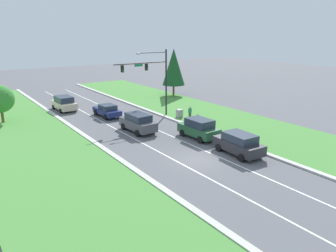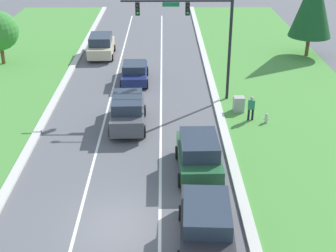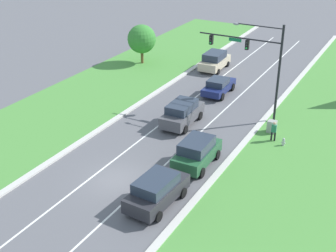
# 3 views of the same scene
# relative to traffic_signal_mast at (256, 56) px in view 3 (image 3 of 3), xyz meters

# --- Properties ---
(ground_plane) EXTENTS (160.00, 160.00, 0.00)m
(ground_plane) POSITION_rel_traffic_signal_mast_xyz_m (-4.43, -14.18, -5.52)
(ground_plane) COLOR #5B5B60
(curb_strip_right) EXTENTS (0.50, 90.00, 0.15)m
(curb_strip_right) POSITION_rel_traffic_signal_mast_xyz_m (1.22, -14.18, -5.44)
(curb_strip_right) COLOR beige
(curb_strip_right) RESTS_ON ground_plane
(curb_strip_left) EXTENTS (0.50, 90.00, 0.15)m
(curb_strip_left) POSITION_rel_traffic_signal_mast_xyz_m (-10.08, -14.18, -5.44)
(curb_strip_left) COLOR beige
(curb_strip_left) RESTS_ON ground_plane
(grass_verge_right) EXTENTS (10.00, 90.00, 0.08)m
(grass_verge_right) POSITION_rel_traffic_signal_mast_xyz_m (6.47, -14.18, -5.48)
(grass_verge_right) COLOR #4C8E3D
(grass_verge_right) RESTS_ON ground_plane
(grass_verge_left) EXTENTS (10.00, 90.00, 0.08)m
(grass_verge_left) POSITION_rel_traffic_signal_mast_xyz_m (-15.33, -14.18, -5.48)
(grass_verge_left) COLOR #4C8E3D
(grass_verge_left) RESTS_ON ground_plane
(lane_stripe_inner_left) EXTENTS (0.14, 81.00, 0.01)m
(lane_stripe_inner_left) POSITION_rel_traffic_signal_mast_xyz_m (-6.23, -14.18, -5.51)
(lane_stripe_inner_left) COLOR white
(lane_stripe_inner_left) RESTS_ON ground_plane
(lane_stripe_inner_right) EXTENTS (0.14, 81.00, 0.01)m
(lane_stripe_inner_right) POSITION_rel_traffic_signal_mast_xyz_m (-2.63, -14.18, -5.51)
(lane_stripe_inner_right) COLOR white
(lane_stripe_inner_right) RESTS_ON ground_plane
(traffic_signal_mast) EXTENTS (7.29, 0.41, 8.35)m
(traffic_signal_mast) POSITION_rel_traffic_signal_mast_xyz_m (0.00, 0.00, 0.00)
(traffic_signal_mast) COLOR black
(traffic_signal_mast) RESTS_ON ground_plane
(forest_suv) EXTENTS (2.32, 4.56, 2.01)m
(forest_suv) POSITION_rel_traffic_signal_mast_xyz_m (-0.67, -9.71, -4.48)
(forest_suv) COLOR #235633
(forest_suv) RESTS_ON ground_plane
(navy_sedan) EXTENTS (2.18, 4.68, 1.59)m
(navy_sedan) POSITION_rel_traffic_signal_mast_xyz_m (-4.67, 3.54, -4.70)
(navy_sedan) COLOR navy
(navy_sedan) RESTS_ON ground_plane
(champagne_suv) EXTENTS (2.38, 4.81, 1.95)m
(champagne_suv) POSITION_rel_traffic_signal_mast_xyz_m (-8.01, 10.19, -4.53)
(champagne_suv) COLOR beige
(champagne_suv) RESTS_ON ground_plane
(charcoal_suv) EXTENTS (2.45, 4.81, 1.93)m
(charcoal_suv) POSITION_rel_traffic_signal_mast_xyz_m (-0.75, -15.25, -4.52)
(charcoal_suv) COLOR #28282D
(charcoal_suv) RESTS_ON ground_plane
(graphite_suv) EXTENTS (2.29, 4.94, 2.00)m
(graphite_suv) POSITION_rel_traffic_signal_mast_xyz_m (-4.65, -4.24, -4.48)
(graphite_suv) COLOR #4C4C51
(graphite_suv) RESTS_ON ground_plane
(utility_cabinet) EXTENTS (0.70, 0.60, 1.09)m
(utility_cabinet) POSITION_rel_traffic_signal_mast_xyz_m (2.50, -2.22, -4.97)
(utility_cabinet) COLOR #9E9E99
(utility_cabinet) RESTS_ON ground_plane
(pedestrian) EXTENTS (0.41, 0.27, 1.69)m
(pedestrian) POSITION_rel_traffic_signal_mast_xyz_m (3.05, -3.61, -4.58)
(pedestrian) COLOR black
(pedestrian) RESTS_ON ground_plane
(fire_hydrant) EXTENTS (0.34, 0.20, 0.70)m
(fire_hydrant) POSITION_rel_traffic_signal_mast_xyz_m (3.99, -3.98, -5.17)
(fire_hydrant) COLOR #B7B7BC
(fire_hydrant) RESTS_ON ground_plane
(oak_near_left_tree) EXTENTS (3.24, 3.24, 4.53)m
(oak_near_left_tree) POSITION_rel_traffic_signal_mast_xyz_m (-16.10, 7.93, -2.62)
(oak_near_left_tree) COLOR brown
(oak_near_left_tree) RESTS_ON ground_plane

